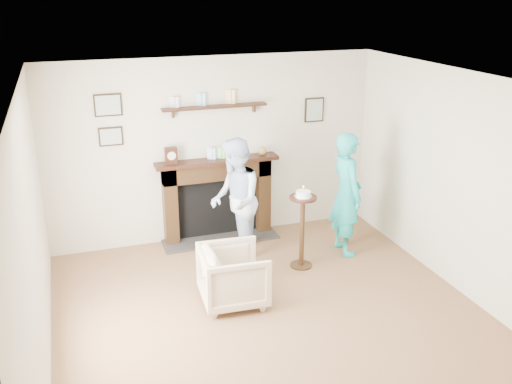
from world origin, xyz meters
TOP-DOWN VIEW (x-y plane):
  - ground at (0.00, 0.00)m, footprint 5.00×5.00m
  - room_shell at (-0.00, 0.69)m, footprint 4.54×5.02m
  - armchair at (-0.30, 0.65)m, footprint 0.76×0.74m
  - man at (0.04, 1.70)m, footprint 0.74×0.87m
  - woman at (1.45, 1.42)m, footprint 0.40×0.60m
  - pedestal_table at (0.75, 1.21)m, footprint 0.34×0.34m

SIDE VIEW (x-z plane):
  - ground at x=0.00m, z-range 0.00..0.00m
  - armchair at x=-0.30m, z-range -0.33..0.33m
  - man at x=0.04m, z-range -0.79..0.79m
  - woman at x=1.45m, z-range -0.81..0.81m
  - pedestal_table at x=0.75m, z-range 0.12..1.20m
  - room_shell at x=0.00m, z-range 0.36..2.88m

